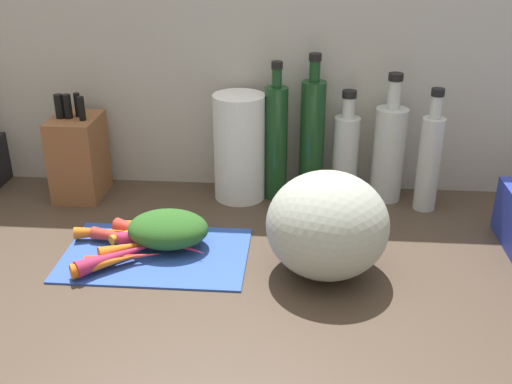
% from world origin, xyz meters
% --- Properties ---
extents(ground_plane, '(1.70, 0.80, 0.03)m').
position_xyz_m(ground_plane, '(0.00, 0.00, -0.01)').
color(ground_plane, '#47382B').
extents(wall_back, '(1.70, 0.03, 0.60)m').
position_xyz_m(wall_back, '(0.00, 0.39, 0.30)').
color(wall_back, '#BCB7AD').
rests_on(wall_back, ground_plane).
extents(cutting_board, '(0.37, 0.24, 0.01)m').
position_xyz_m(cutting_board, '(-0.12, 0.01, 0.00)').
color(cutting_board, '#2D51B7').
rests_on(cutting_board, ground_plane).
extents(carrot_0, '(0.09, 0.10, 0.02)m').
position_xyz_m(carrot_0, '(-0.19, 0.07, 0.02)').
color(carrot_0, orange).
rests_on(carrot_0, cutting_board).
extents(carrot_1, '(0.13, 0.08, 0.02)m').
position_xyz_m(carrot_1, '(-0.08, 0.02, 0.02)').
color(carrot_1, '#B2264C').
rests_on(carrot_1, cutting_board).
extents(carrot_2, '(0.08, 0.09, 0.02)m').
position_xyz_m(carrot_2, '(-0.15, 0.07, 0.02)').
color(carrot_2, orange).
rests_on(carrot_2, cutting_board).
extents(carrot_3, '(0.17, 0.07, 0.03)m').
position_xyz_m(carrot_3, '(-0.18, 0.03, 0.02)').
color(carrot_3, red).
rests_on(carrot_3, cutting_board).
extents(carrot_4, '(0.17, 0.06, 0.03)m').
position_xyz_m(carrot_4, '(-0.12, 0.04, 0.02)').
color(carrot_4, '#B2264C').
rests_on(carrot_4, cutting_board).
extents(carrot_5, '(0.12, 0.09, 0.03)m').
position_xyz_m(carrot_5, '(-0.20, -0.07, 0.02)').
color(carrot_5, orange).
rests_on(carrot_5, cutting_board).
extents(carrot_6, '(0.11, 0.07, 0.03)m').
position_xyz_m(carrot_6, '(-0.18, 0.06, 0.02)').
color(carrot_6, red).
rests_on(carrot_6, cutting_board).
extents(carrot_7, '(0.11, 0.09, 0.03)m').
position_xyz_m(carrot_7, '(-0.18, -0.01, 0.02)').
color(carrot_7, orange).
rests_on(carrot_7, cutting_board).
extents(carrot_8, '(0.15, 0.06, 0.02)m').
position_xyz_m(carrot_8, '(-0.18, -0.04, 0.02)').
color(carrot_8, red).
rests_on(carrot_8, cutting_board).
extents(carrot_9, '(0.10, 0.09, 0.03)m').
position_xyz_m(carrot_9, '(-0.13, 0.02, 0.02)').
color(carrot_9, orange).
rests_on(carrot_9, cutting_board).
extents(carrot_10, '(0.17, 0.06, 0.02)m').
position_xyz_m(carrot_10, '(-0.15, 0.11, 0.02)').
color(carrot_10, orange).
rests_on(carrot_10, cutting_board).
extents(carrot_11, '(0.11, 0.05, 0.03)m').
position_xyz_m(carrot_11, '(-0.25, 0.06, 0.02)').
color(carrot_11, orange).
rests_on(carrot_11, cutting_board).
extents(carrot_12, '(0.15, 0.14, 0.03)m').
position_xyz_m(carrot_12, '(-0.18, -0.04, 0.02)').
color(carrot_12, '#B2264C').
rests_on(carrot_12, cutting_board).
extents(carrot_greens_pile, '(0.16, 0.13, 0.07)m').
position_xyz_m(carrot_greens_pile, '(-0.10, 0.04, 0.04)').
color(carrot_greens_pile, '#2D6023').
rests_on(carrot_greens_pile, cutting_board).
extents(winter_squash, '(0.23, 0.23, 0.20)m').
position_xyz_m(winter_squash, '(0.21, -0.03, 0.10)').
color(winter_squash, '#B2B7A8').
rests_on(winter_squash, ground_plane).
extents(knife_block, '(0.11, 0.14, 0.25)m').
position_xyz_m(knife_block, '(-0.36, 0.28, 0.10)').
color(knife_block, brown).
rests_on(knife_block, ground_plane).
extents(paper_towel_roll, '(0.12, 0.12, 0.25)m').
position_xyz_m(paper_towel_roll, '(0.01, 0.30, 0.13)').
color(paper_towel_roll, white).
rests_on(paper_towel_roll, ground_plane).
extents(bottle_0, '(0.05, 0.05, 0.33)m').
position_xyz_m(bottle_0, '(0.10, 0.30, 0.14)').
color(bottle_0, '#19421E').
rests_on(bottle_0, ground_plane).
extents(bottle_1, '(0.06, 0.06, 0.34)m').
position_xyz_m(bottle_1, '(0.18, 0.32, 0.15)').
color(bottle_1, '#19421E').
rests_on(bottle_1, ground_plane).
extents(bottle_2, '(0.06, 0.06, 0.26)m').
position_xyz_m(bottle_2, '(0.26, 0.32, 0.11)').
color(bottle_2, silver).
rests_on(bottle_2, ground_plane).
extents(bottle_3, '(0.07, 0.07, 0.30)m').
position_xyz_m(bottle_3, '(0.36, 0.31, 0.12)').
color(bottle_3, silver).
rests_on(bottle_3, ground_plane).
extents(bottle_4, '(0.05, 0.05, 0.28)m').
position_xyz_m(bottle_4, '(0.44, 0.27, 0.12)').
color(bottle_4, silver).
rests_on(bottle_4, ground_plane).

